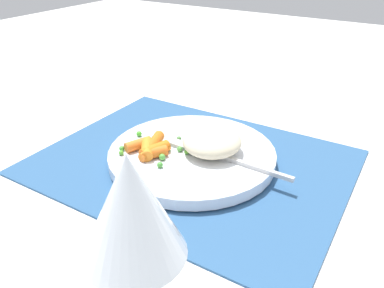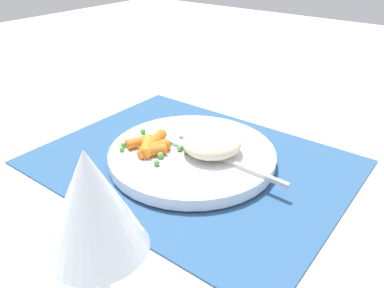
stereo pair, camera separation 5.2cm
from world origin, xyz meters
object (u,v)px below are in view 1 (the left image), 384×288
object	(u,v)px
rice_mound	(212,142)
plate	(192,155)
fork	(212,155)
wine_glass	(132,215)
carrot_portion	(150,148)

from	to	relation	value
rice_mound	plate	bearing A→B (deg)	20.50
rice_mound	fork	bearing A→B (deg)	122.01
wine_glass	plate	bearing A→B (deg)	-67.42
plate	carrot_portion	xyz separation A→B (m)	(0.05, 0.04, 0.02)
plate	fork	xyz separation A→B (m)	(-0.03, 0.00, 0.01)
rice_mound	wine_glass	size ratio (longest dim) A/B	0.48
wine_glass	carrot_portion	bearing A→B (deg)	-54.91
rice_mound	carrot_portion	bearing A→B (deg)	33.10
plate	carrot_portion	size ratio (longest dim) A/B	3.53
rice_mound	wine_glass	world-z (taller)	wine_glass
wine_glass	rice_mound	bearing A→B (deg)	-73.38
fork	plate	bearing A→B (deg)	-2.30
rice_mound	fork	distance (m)	0.02
carrot_portion	wine_glass	xyz separation A→B (m)	(-0.15, 0.22, 0.10)
carrot_portion	wine_glass	bearing A→B (deg)	125.09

